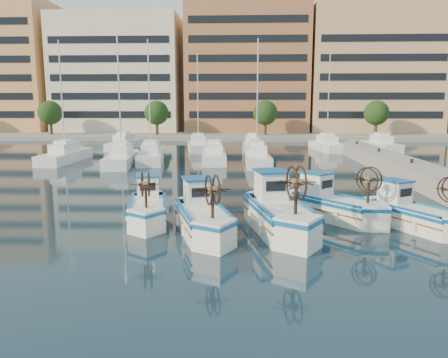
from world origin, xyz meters
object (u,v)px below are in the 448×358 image
(fishing_boat_c, at_px, (278,211))
(fishing_boat_e, at_px, (411,212))
(fishing_boat_d, at_px, (333,203))
(fishing_boat_a, at_px, (148,206))
(fishing_boat_b, at_px, (203,215))

(fishing_boat_c, bearing_deg, fishing_boat_e, -5.87)
(fishing_boat_d, distance_m, fishing_boat_e, 3.54)
(fishing_boat_a, bearing_deg, fishing_boat_e, -13.67)
(fishing_boat_e, bearing_deg, fishing_boat_a, 145.46)
(fishing_boat_a, xyz_separation_m, fishing_boat_d, (8.93, 0.73, 0.04))
(fishing_boat_a, distance_m, fishing_boat_e, 12.17)
(fishing_boat_a, height_order, fishing_boat_d, fishing_boat_d)
(fishing_boat_c, relative_size, fishing_boat_d, 1.21)
(fishing_boat_a, height_order, fishing_boat_c, fishing_boat_c)
(fishing_boat_a, relative_size, fishing_boat_d, 0.99)
(fishing_boat_b, height_order, fishing_boat_c, fishing_boat_c)
(fishing_boat_a, height_order, fishing_boat_b, fishing_boat_b)
(fishing_boat_b, bearing_deg, fishing_boat_a, 129.13)
(fishing_boat_b, relative_size, fishing_boat_d, 1.07)
(fishing_boat_e, bearing_deg, fishing_boat_b, 156.06)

